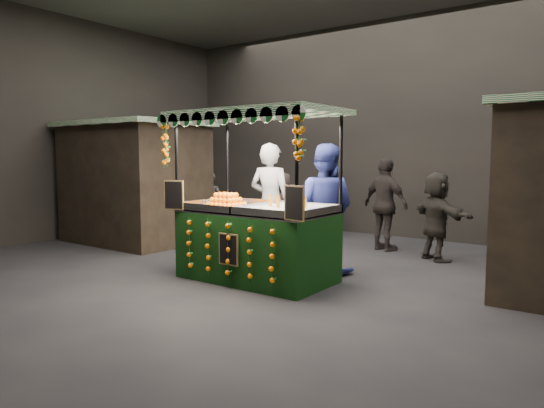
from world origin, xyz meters
The scene contains 11 objects.
ground centered at (0.00, 0.00, 0.00)m, with size 12.00×12.00×0.00m, color black.
market_hall centered at (0.00, 0.00, 3.38)m, with size 12.10×10.10×5.05m.
neighbour_stall_left centered at (-4.40, 1.00, 1.31)m, with size 3.00×2.20×2.60m.
juice_stall centered at (-0.11, -0.18, 0.79)m, with size 2.62×1.54×2.54m.
vendor_grey centered at (-0.70, 0.98, 1.05)m, with size 0.84×0.63×2.10m.
vendor_blue centered at (0.43, 0.91, 1.03)m, with size 1.10×0.91×2.07m.
shopper_0 centered at (-3.21, 2.11, 0.76)m, with size 0.65×0.54×1.51m.
shopper_2 centered at (0.48, 3.21, 0.92)m, with size 1.17×0.78×1.84m.
shopper_4 centered at (-1.32, 2.22, 0.77)m, with size 0.90×0.83×1.55m.
shopper_5 centered at (1.60, 2.87, 0.80)m, with size 1.47×1.25×1.59m.
shopper_6 centered at (-1.20, 4.17, 0.80)m, with size 0.44×0.62×1.61m.
Camera 1 is at (4.47, -6.02, 1.88)m, focal length 32.98 mm.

